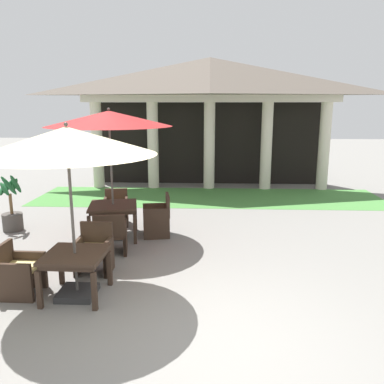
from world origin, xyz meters
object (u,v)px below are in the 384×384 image
at_px(patio_umbrella_mid_left, 67,143).
at_px(patio_chair_mid_left_north, 94,250).
at_px(patio_chair_mid_left_west, 19,271).
at_px(patio_umbrella_near_foreground, 109,120).
at_px(patio_table_mid_left, 75,259).
at_px(patio_table_near_foreground, 113,209).
at_px(patio_chair_near_foreground_north, 116,208).
at_px(potted_palm_left_edge, 12,213).
at_px(patio_chair_near_foreground_south, 110,235).
at_px(patio_chair_near_foreground_east, 158,217).

relative_size(patio_umbrella_mid_left, patio_chair_mid_left_north, 3.08).
bearing_deg(patio_chair_mid_left_west, patio_chair_mid_left_north, 135.08).
bearing_deg(patio_umbrella_near_foreground, patio_table_mid_left, -88.13).
height_order(patio_table_near_foreground, patio_chair_mid_left_west, patio_chair_mid_left_west).
height_order(patio_table_near_foreground, patio_chair_near_foreground_north, patio_chair_near_foreground_north).
distance_m(patio_umbrella_mid_left, potted_palm_left_edge, 4.46).
distance_m(patio_table_mid_left, patio_umbrella_mid_left, 1.75).
bearing_deg(patio_chair_near_foreground_south, patio_table_mid_left, -102.89).
relative_size(patio_table_near_foreground, patio_table_mid_left, 1.31).
bearing_deg(patio_chair_mid_left_west, patio_table_mid_left, 90.00).
relative_size(patio_chair_near_foreground_east, patio_chair_near_foreground_north, 1.10).
height_order(patio_table_near_foreground, patio_umbrella_mid_left, patio_umbrella_mid_left).
height_order(patio_chair_near_foreground_east, patio_chair_near_foreground_north, patio_chair_near_foreground_east).
relative_size(patio_chair_near_foreground_south, patio_umbrella_mid_left, 0.32).
bearing_deg(patio_chair_near_foreground_north, patio_table_mid_left, 83.87).
distance_m(patio_table_near_foreground, patio_table_mid_left, 2.71).
height_order(patio_umbrella_mid_left, patio_chair_mid_left_west, patio_umbrella_mid_left).
bearing_deg(patio_chair_mid_left_west, patio_chair_near_foreground_north, 171.03).
distance_m(patio_umbrella_near_foreground, patio_chair_near_foreground_south, 2.39).
relative_size(patio_umbrella_near_foreground, patio_chair_near_foreground_north, 3.30).
xyz_separation_m(patio_chair_near_foreground_south, patio_table_mid_left, (-0.08, -1.76, 0.21)).
relative_size(patio_chair_near_foreground_south, patio_chair_near_foreground_east, 0.90).
relative_size(patio_table_mid_left, potted_palm_left_edge, 0.65).
bearing_deg(patio_chair_near_foreground_east, patio_table_near_foreground, 90.00).
xyz_separation_m(patio_chair_mid_left_north, potted_palm_left_edge, (-2.58, 2.20, 0.02)).
bearing_deg(patio_chair_mid_left_north, patio_table_mid_left, 90.00).
height_order(patio_table_near_foreground, patio_table_mid_left, patio_table_near_foreground).
height_order(patio_chair_near_foreground_south, patio_chair_mid_left_west, patio_chair_near_foreground_south).
distance_m(patio_table_near_foreground, potted_palm_left_edge, 2.52).
bearing_deg(potted_palm_left_edge, patio_chair_near_foreground_south, -26.80).
height_order(patio_chair_near_foreground_east, patio_table_mid_left, patio_chair_near_foreground_east).
bearing_deg(patio_chair_near_foreground_east, patio_chair_mid_left_north, 146.58).
bearing_deg(patio_table_near_foreground, patio_chair_near_foreground_north, 100.18).
bearing_deg(patio_table_near_foreground, patio_table_mid_left, -88.13).
bearing_deg(patio_umbrella_mid_left, patio_table_mid_left, 180.00).
xyz_separation_m(patio_umbrella_near_foreground, patio_table_mid_left, (0.09, -2.71, -1.97)).
xyz_separation_m(patio_chair_near_foreground_east, patio_chair_near_foreground_north, (-1.13, 0.78, -0.02)).
bearing_deg(patio_chair_mid_left_north, patio_umbrella_near_foreground, -85.78).
bearing_deg(patio_chair_mid_left_west, patio_chair_near_foreground_south, 151.58).
distance_m(patio_umbrella_near_foreground, potted_palm_left_edge, 3.31).
bearing_deg(patio_table_near_foreground, patio_chair_near_foreground_east, 10.18).
relative_size(patio_chair_near_foreground_south, patio_chair_near_foreground_north, 1.00).
bearing_deg(patio_chair_near_foreground_east, patio_chair_near_foreground_south, 135.00).
distance_m(patio_chair_near_foreground_east, patio_chair_mid_left_north, 2.16).
distance_m(patio_table_near_foreground, patio_chair_near_foreground_south, 1.01).
distance_m(patio_table_near_foreground, patio_umbrella_mid_left, 3.20).
bearing_deg(potted_palm_left_edge, patio_umbrella_near_foreground, -8.78).
xyz_separation_m(patio_umbrella_near_foreground, patio_chair_mid_left_west, (-0.81, -2.70, -2.19)).
bearing_deg(patio_chair_near_foreground_south, patio_chair_mid_left_north, -104.72).
height_order(patio_chair_near_foreground_south, patio_table_mid_left, patio_chair_near_foreground_south).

